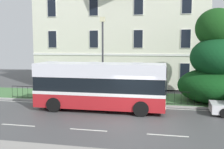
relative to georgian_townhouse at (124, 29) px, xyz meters
The scene contains 7 objects.
ground_plane 16.63m from the georgian_townhouse, 78.87° to the right, with size 60.00×56.00×0.18m.
georgian_townhouse is the anchor object (origin of this frame).
iron_verge_railing 12.85m from the georgian_townhouse, 90.00° to the right, with size 14.62×0.04×0.97m.
evergreen_tree 13.40m from the georgian_townhouse, 49.49° to the right, with size 5.26×5.26×7.06m.
single_decker_bus 14.31m from the georgian_townhouse, 87.66° to the right, with size 8.68×2.63×3.15m.
street_lamp_post 11.42m from the georgian_townhouse, 89.30° to the right, with size 0.36×0.24×6.32m.
litter_bin 12.79m from the georgian_townhouse, 105.93° to the right, with size 0.49×0.49×1.20m.
Camera 1 is at (1.84, -14.34, 4.37)m, focal length 41.90 mm.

